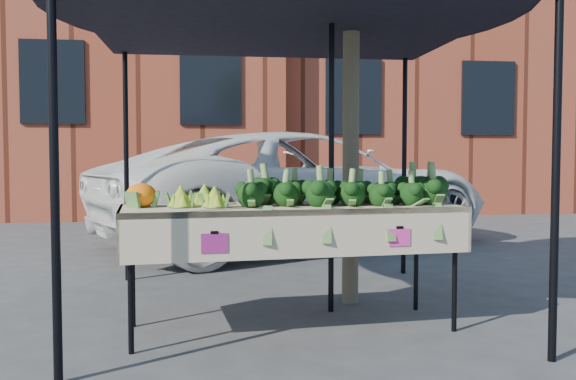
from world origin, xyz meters
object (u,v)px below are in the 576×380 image
Objects in this scene: table at (292,267)px; canopy at (287,142)px; vehicle at (299,42)px; street_tree at (351,65)px.

canopy is (0.03, 0.55, 0.92)m from table.
street_tree is (-0.07, -3.49, -0.85)m from vehicle.
street_tree reaches higher than table.
canopy is 0.78× the size of street_tree.
street_tree is (0.61, 0.75, 1.58)m from table.
table is at bearing 147.10° from vehicle.
canopy is 0.55× the size of vehicle.
vehicle is at bearing 80.10° from canopy.
table is 4.94m from vehicle.
canopy is 4.04m from vehicle.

